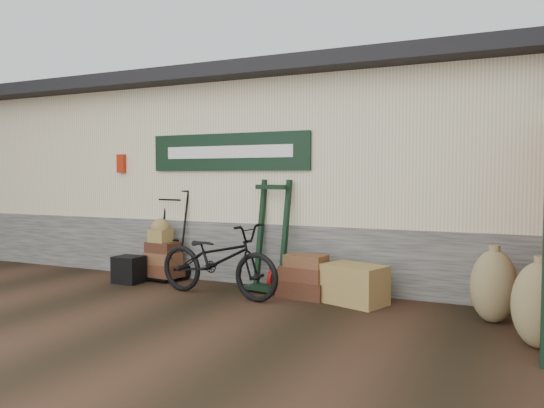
{
  "coord_description": "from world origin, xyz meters",
  "views": [
    {
      "loc": [
        3.58,
        -5.89,
        1.59
      ],
      "look_at": [
        0.44,
        0.9,
        1.2
      ],
      "focal_mm": 35.0,
      "sensor_mm": 36.0,
      "label": 1
    }
  ],
  "objects_px": {
    "porter_trolley": "(170,234)",
    "suitcase_stack": "(304,276)",
    "bicycle": "(218,255)",
    "wicker_hamper": "(354,284)",
    "black_trunk": "(129,269)",
    "green_barrow": "(270,235)"
  },
  "relations": [
    {
      "from": "wicker_hamper",
      "to": "black_trunk",
      "type": "bearing_deg",
      "value": -177.46
    },
    {
      "from": "black_trunk",
      "to": "bicycle",
      "type": "distance_m",
      "value": 1.71
    },
    {
      "from": "black_trunk",
      "to": "bicycle",
      "type": "xyz_separation_m",
      "value": [
        1.66,
        -0.2,
        0.34
      ]
    },
    {
      "from": "suitcase_stack",
      "to": "black_trunk",
      "type": "distance_m",
      "value": 2.73
    },
    {
      "from": "porter_trolley",
      "to": "black_trunk",
      "type": "bearing_deg",
      "value": -118.8
    },
    {
      "from": "suitcase_stack",
      "to": "wicker_hamper",
      "type": "height_order",
      "value": "suitcase_stack"
    },
    {
      "from": "suitcase_stack",
      "to": "bicycle",
      "type": "distance_m",
      "value": 1.17
    },
    {
      "from": "black_trunk",
      "to": "green_barrow",
      "type": "bearing_deg",
      "value": 12.34
    },
    {
      "from": "green_barrow",
      "to": "bicycle",
      "type": "bearing_deg",
      "value": -113.28
    },
    {
      "from": "porter_trolley",
      "to": "suitcase_stack",
      "type": "xyz_separation_m",
      "value": [
        2.35,
        -0.3,
        -0.41
      ]
    },
    {
      "from": "porter_trolley",
      "to": "bicycle",
      "type": "xyz_separation_m",
      "value": [
        1.29,
        -0.72,
        -0.16
      ]
    },
    {
      "from": "green_barrow",
      "to": "suitcase_stack",
      "type": "relative_size",
      "value": 2.37
    },
    {
      "from": "black_trunk",
      "to": "suitcase_stack",
      "type": "bearing_deg",
      "value": 4.5
    },
    {
      "from": "porter_trolley",
      "to": "wicker_hamper",
      "type": "xyz_separation_m",
      "value": [
        3.05,
        -0.36,
        -0.46
      ]
    },
    {
      "from": "suitcase_stack",
      "to": "wicker_hamper",
      "type": "relative_size",
      "value": 0.87
    },
    {
      "from": "porter_trolley",
      "to": "black_trunk",
      "type": "distance_m",
      "value": 0.81
    },
    {
      "from": "green_barrow",
      "to": "suitcase_stack",
      "type": "bearing_deg",
      "value": -11.43
    },
    {
      "from": "black_trunk",
      "to": "bicycle",
      "type": "height_order",
      "value": "bicycle"
    },
    {
      "from": "green_barrow",
      "to": "wicker_hamper",
      "type": "relative_size",
      "value": 2.05
    },
    {
      "from": "wicker_hamper",
      "to": "porter_trolley",
      "type": "bearing_deg",
      "value": 173.18
    },
    {
      "from": "wicker_hamper",
      "to": "black_trunk",
      "type": "height_order",
      "value": "wicker_hamper"
    },
    {
      "from": "green_barrow",
      "to": "bicycle",
      "type": "distance_m",
      "value": 0.84
    }
  ]
}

